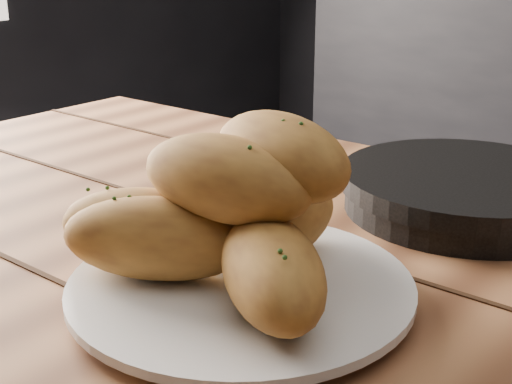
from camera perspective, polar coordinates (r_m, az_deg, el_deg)
plate at (r=0.60m, az=-1.21°, el=-7.78°), size 0.29×0.29×0.02m
bread_rolls at (r=0.58m, az=-2.50°, el=-1.91°), size 0.30×0.25×0.14m
skillet at (r=0.82m, az=16.58°, el=0.09°), size 0.41×0.27×0.05m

